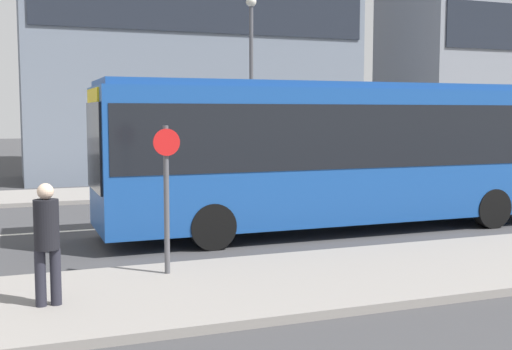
% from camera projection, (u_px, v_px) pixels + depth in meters
% --- Properties ---
extents(ground_plane, '(120.00, 120.00, 0.00)m').
position_uv_depth(ground_plane, '(196.00, 223.00, 16.23)').
color(ground_plane, '#3A3A3D').
extents(sidewalk_near, '(44.00, 3.50, 0.13)m').
position_uv_depth(sidewalk_near, '(299.00, 281.00, 10.40)').
color(sidewalk_near, gray).
rests_on(sidewalk_near, ground_plane).
extents(sidewalk_far, '(44.00, 3.50, 0.13)m').
position_uv_depth(sidewalk_far, '(147.00, 192.00, 22.04)').
color(sidewalk_far, gray).
rests_on(sidewalk_far, ground_plane).
extents(lane_centerline, '(41.80, 0.16, 0.01)m').
position_uv_depth(lane_centerline, '(196.00, 223.00, 16.23)').
color(lane_centerline, silver).
rests_on(lane_centerline, ground_plane).
extents(city_bus, '(11.45, 2.48, 3.47)m').
position_uv_depth(city_bus, '(341.00, 147.00, 15.16)').
color(city_bus, '#194793').
rests_on(city_bus, ground_plane).
extents(parked_car_0, '(4.28, 1.79, 1.43)m').
position_uv_depth(parked_car_0, '(470.00, 171.00, 23.39)').
color(parked_car_0, silver).
rests_on(parked_car_0, ground_plane).
extents(pedestrian_near_stop, '(0.35, 0.34, 1.70)m').
position_uv_depth(pedestrian_near_stop, '(47.00, 237.00, 8.76)').
color(pedestrian_near_stop, '#23232D').
rests_on(pedestrian_near_stop, sidewalk_near).
extents(bus_stop_sign, '(0.44, 0.12, 2.45)m').
position_uv_depth(bus_stop_sign, '(167.00, 187.00, 10.48)').
color(bus_stop_sign, '#4C4C51').
rests_on(bus_stop_sign, sidewalk_near).
extents(street_lamp, '(0.36, 0.36, 6.65)m').
position_uv_depth(street_lamp, '(251.00, 72.00, 22.27)').
color(street_lamp, '#4C4C51').
rests_on(street_lamp, sidewalk_far).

